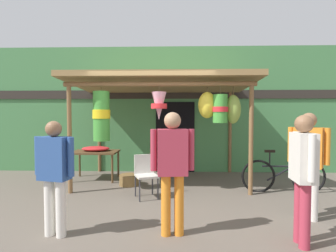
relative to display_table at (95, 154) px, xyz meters
name	(u,v)px	position (x,y,z in m)	size (l,w,h in m)	color
ground_plane	(152,196)	(1.57, -1.34, -0.64)	(30.00, 30.00, 0.00)	#60564C
shop_facade	(160,110)	(1.57, 1.11, 1.14)	(12.12, 0.29, 3.57)	#47844C
market_stall_canopy	(162,91)	(1.72, -0.31, 1.56)	(4.24, 2.66, 2.52)	brown
display_table	(95,154)	(0.00, 0.00, 0.00)	(1.13, 0.76, 0.72)	brown
flower_heap_on_table	(96,149)	(0.02, 0.04, 0.14)	(0.70, 0.49, 0.12)	red
folding_chair	(145,172)	(1.44, -1.41, -0.14)	(0.52, 0.52, 0.84)	beige
wicker_basket_by_table	(129,180)	(0.96, -0.52, -0.52)	(0.46, 0.46, 0.25)	brown
parked_bicycle	(283,176)	(4.31, -0.98, -0.29)	(1.75, 0.44, 0.92)	black
vendor_in_orange	(303,169)	(3.63, -3.33, 0.33)	(0.25, 0.59, 1.64)	#B23347
customer_foreground	(54,169)	(0.42, -3.17, 0.27)	(0.58, 0.30, 1.56)	silver
shopper_by_bananas	(308,157)	(4.10, -2.48, 0.35)	(0.50, 0.41, 1.67)	silver
passerby_at_right	(172,163)	(2.00, -3.09, 0.35)	(0.59, 0.26, 1.68)	orange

